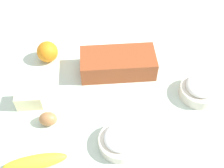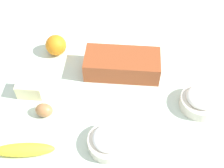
# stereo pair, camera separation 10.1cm
# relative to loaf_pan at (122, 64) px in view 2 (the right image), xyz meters

# --- Properties ---
(ground_plane) EXTENTS (2.40, 2.40, 0.02)m
(ground_plane) POSITION_rel_loaf_pan_xyz_m (-0.05, -0.09, -0.05)
(ground_plane) COLOR silver
(loaf_pan) EXTENTS (0.30, 0.18, 0.08)m
(loaf_pan) POSITION_rel_loaf_pan_xyz_m (0.00, 0.00, 0.00)
(loaf_pan) COLOR #9E4723
(loaf_pan) RESTS_ON ground_plane
(flour_bowl) EXTENTS (0.14, 0.14, 0.07)m
(flour_bowl) POSITION_rel_loaf_pan_xyz_m (0.25, -0.19, -0.01)
(flour_bowl) COLOR silver
(flour_bowl) RESTS_ON ground_plane
(sugar_bowl) EXTENTS (0.13, 0.13, 0.06)m
(sugar_bowl) POSITION_rel_loaf_pan_xyz_m (-0.08, -0.31, -0.01)
(sugar_bowl) COLOR silver
(sugar_bowl) RESTS_ON ground_plane
(banana) EXTENTS (0.19, 0.05, 0.04)m
(banana) POSITION_rel_loaf_pan_xyz_m (-0.34, -0.31, -0.02)
(banana) COLOR yellow
(banana) RESTS_ON ground_plane
(orange_fruit) EXTENTS (0.08, 0.08, 0.08)m
(orange_fruit) POSITION_rel_loaf_pan_xyz_m (-0.25, 0.13, -0.00)
(orange_fruit) COLOR orange
(orange_fruit) RESTS_ON ground_plane
(butter_block) EXTENTS (0.10, 0.08, 0.06)m
(butter_block) POSITION_rel_loaf_pan_xyz_m (-0.34, -0.07, -0.01)
(butter_block) COLOR #F4EDB2
(butter_block) RESTS_ON ground_plane
(egg_near_butter) EXTENTS (0.07, 0.06, 0.05)m
(egg_near_butter) POSITION_rel_loaf_pan_xyz_m (-0.29, -0.17, -0.02)
(egg_near_butter) COLOR #AF7647
(egg_near_butter) RESTS_ON ground_plane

